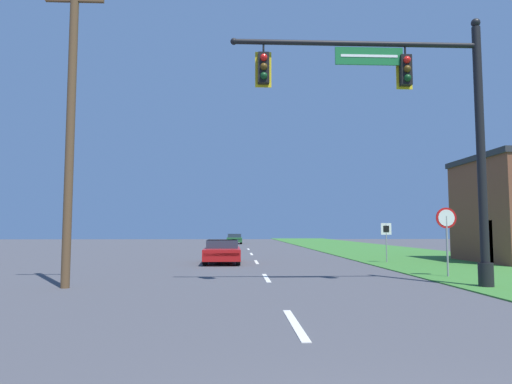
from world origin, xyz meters
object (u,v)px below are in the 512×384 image
Objects in this scene: far_car at (234,239)px; utility_pole_near at (71,121)px; car_ahead at (222,251)px; stop_sign at (446,226)px; signal_mast at (423,123)px; route_sign_post at (386,234)px.

utility_pole_near reaches higher than far_car.
stop_sign reaches higher than car_ahead.
utility_pole_near is (-10.80, 0.49, 0.07)m from signal_mast.
stop_sign is at bearing -78.70° from far_car.
signal_mast is at bearing -82.10° from far_car.
route_sign_post reaches higher than far_car.
signal_mast is 13.04m from car_ahead.
car_ahead is 0.48× the size of utility_pole_near.
car_ahead is at bearing -90.94° from far_car.
car_ahead is at bearing 177.00° from route_sign_post.
utility_pole_near is (-4.37, -9.97, 4.46)m from car_ahead.
far_car is 40.37m from stop_sign.
car_ahead is 1.87× the size of stop_sign.
car_ahead is (-6.43, 10.46, -4.39)m from signal_mast.
car_ahead is 8.59m from route_sign_post.
signal_mast is 4.74m from stop_sign.
far_car is at bearing 101.30° from stop_sign.
car_ahead is 2.30× the size of route_sign_post.
stop_sign is at bearing 55.72° from signal_mast.
route_sign_post is 0.21× the size of utility_pole_near.
route_sign_post is (2.11, 10.01, -3.47)m from signal_mast.
route_sign_post is at bearing -76.16° from far_car.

